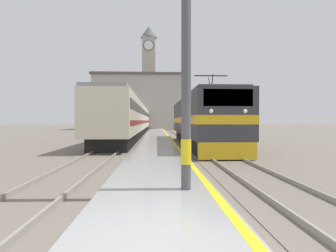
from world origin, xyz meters
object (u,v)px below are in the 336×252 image
at_px(locomotive_train, 200,121).
at_px(passenger_train, 137,119).
at_px(clock_tower, 149,75).
at_px(catenary_mast, 192,21).

distance_m(locomotive_train, passenger_train, 22.18).
xyz_separation_m(locomotive_train, clock_tower, (-5.20, 48.48, 11.98)).
height_order(passenger_train, catenary_mast, catenary_mast).
relative_size(passenger_train, clock_tower, 2.04).
xyz_separation_m(passenger_train, catenary_mast, (3.76, -34.80, 2.13)).
bearing_deg(passenger_train, clock_tower, 87.80).
bearing_deg(catenary_mast, clock_tower, 92.51).
bearing_deg(catenary_mast, locomotive_train, 79.60).
bearing_deg(passenger_train, catenary_mast, -83.83).
relative_size(locomotive_train, passenger_train, 0.29).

